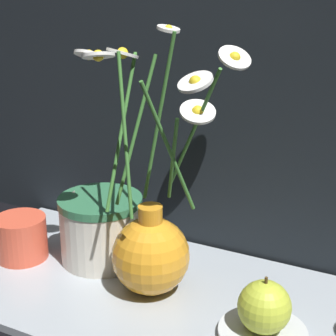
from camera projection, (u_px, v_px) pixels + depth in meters
ground_plane at (175, 304)px, 0.80m from camera, size 6.00×6.00×0.00m
shelf at (175, 300)px, 0.80m from camera, size 0.75×0.33×0.01m
vase_with_flowers at (150, 245)px, 0.78m from camera, size 0.21×0.21×0.37m
yellow_mug at (20, 237)px, 0.89m from camera, size 0.09×0.08×0.07m
ceramic_pitcher at (102, 226)px, 0.88m from camera, size 0.16×0.13×0.12m
saucer_plate at (263, 333)px, 0.71m from camera, size 0.11×0.11×0.01m
orange_fruit at (264, 307)px, 0.69m from camera, size 0.07×0.07×0.08m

